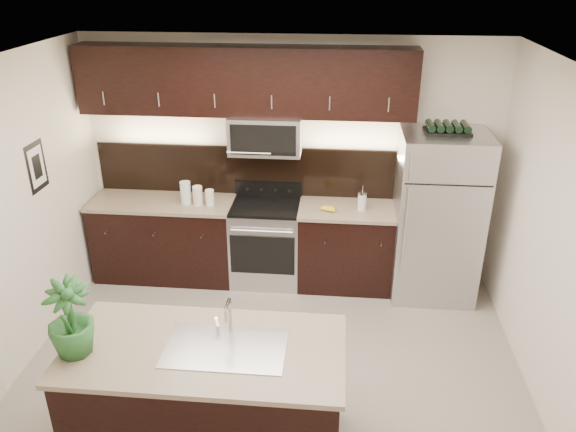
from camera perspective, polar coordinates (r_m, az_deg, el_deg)
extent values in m
plane|color=gray|center=(5.20, -1.82, -16.15)|extent=(4.50, 4.50, 0.00)
cube|color=silver|center=(6.26, 0.29, 5.67)|extent=(4.50, 0.02, 2.70)
cube|color=silver|center=(4.72, 26.22, -3.78)|extent=(0.02, 4.00, 2.70)
cube|color=white|center=(3.98, -2.36, 14.59)|extent=(4.50, 4.00, 0.02)
cube|color=black|center=(5.68, -24.15, 4.60)|extent=(0.01, 0.32, 0.46)
cube|color=white|center=(5.67, -24.12, 4.60)|extent=(0.00, 0.24, 0.36)
cube|color=black|center=(6.60, -12.31, -2.36)|extent=(1.57, 0.62, 0.90)
cube|color=black|center=(6.31, 6.46, -3.24)|extent=(1.16, 0.62, 0.90)
cube|color=#B2B2B7|center=(6.36, -2.23, -2.87)|extent=(0.76, 0.62, 0.90)
cube|color=black|center=(6.16, -2.30, 0.96)|extent=(0.76, 0.60, 0.03)
cube|color=tan|center=(6.41, -12.69, 1.38)|extent=(1.59, 0.65, 0.04)
cube|color=tan|center=(6.11, 6.66, 0.65)|extent=(1.18, 0.65, 0.04)
cube|color=black|center=(6.34, -3.84, 4.63)|extent=(3.49, 0.02, 0.56)
cube|color=#B2B2B7|center=(5.99, -2.29, 8.27)|extent=(0.76, 0.40, 0.40)
cube|color=black|center=(5.92, -4.36, 13.52)|extent=(3.49, 0.33, 0.70)
cube|color=black|center=(4.37, -8.10, -18.13)|extent=(1.90, 0.90, 0.90)
cube|color=tan|center=(4.06, -8.50, -13.27)|extent=(1.96, 0.96, 0.04)
cube|color=silver|center=(4.02, -6.39, -13.17)|extent=(0.84, 0.50, 0.01)
cylinder|color=silver|center=(4.11, -5.88, -10.13)|extent=(0.03, 0.03, 0.24)
cylinder|color=silver|center=(3.97, -6.17, -8.93)|extent=(0.02, 0.14, 0.02)
cylinder|color=silver|center=(3.94, -6.33, -10.10)|extent=(0.02, 0.02, 0.10)
cube|color=#B2B2B7|center=(6.15, 14.88, -0.01)|extent=(0.88, 0.79, 1.82)
cube|color=black|center=(5.83, 15.87, 8.26)|extent=(0.45, 0.28, 0.03)
cylinder|color=black|center=(5.79, 14.25, 8.87)|extent=(0.07, 0.26, 0.07)
cylinder|color=black|center=(5.80, 15.09, 8.81)|extent=(0.07, 0.26, 0.07)
cylinder|color=black|center=(5.82, 15.93, 8.76)|extent=(0.07, 0.26, 0.07)
cylinder|color=black|center=(5.83, 16.77, 8.70)|extent=(0.07, 0.26, 0.07)
cylinder|color=black|center=(5.85, 17.60, 8.64)|extent=(0.07, 0.26, 0.07)
imported|color=#235824|center=(4.07, -21.30, -9.64)|extent=(0.37, 0.37, 0.56)
cylinder|color=silver|center=(6.22, -10.35, 2.34)|extent=(0.12, 0.12, 0.25)
cylinder|color=silver|center=(6.18, -9.16, 2.08)|extent=(0.10, 0.10, 0.21)
cylinder|color=silver|center=(6.15, -7.95, 1.86)|extent=(0.09, 0.09, 0.18)
cylinder|color=silver|center=(6.02, 7.52, 1.39)|extent=(0.09, 0.09, 0.18)
cylinder|color=silver|center=(5.98, 7.57, 2.27)|extent=(0.10, 0.10, 0.02)
cylinder|color=silver|center=(5.96, 7.59, 2.68)|extent=(0.01, 0.01, 0.07)
ellipsoid|color=gold|center=(6.01, 3.78, 0.86)|extent=(0.20, 0.18, 0.05)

